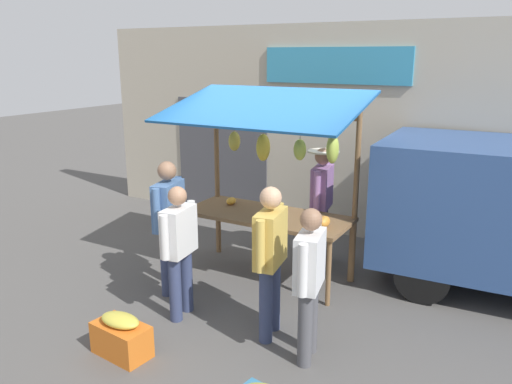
% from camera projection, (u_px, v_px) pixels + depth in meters
% --- Properties ---
extents(ground_plane, '(40.00, 40.00, 0.00)m').
position_uv_depth(ground_plane, '(267.00, 275.00, 6.93)').
color(ground_plane, '#514F4C').
extents(street_backdrop, '(9.00, 0.30, 3.40)m').
position_uv_depth(street_backdrop, '(329.00, 131.00, 8.34)').
color(street_backdrop, '#B2A893').
rests_on(street_backdrop, ground).
extents(market_stall, '(2.50, 1.46, 2.50)m').
position_uv_depth(market_stall, '(270.00, 164.00, 6.54)').
color(market_stall, brown).
rests_on(market_stall, ground).
extents(vendor_with_sunhat, '(0.44, 0.70, 1.69)m').
position_uv_depth(vendor_with_sunhat, '(322.00, 196.00, 7.07)').
color(vendor_with_sunhat, '#4C4C51').
rests_on(vendor_with_sunhat, ground).
extents(shopper_in_grey_tee, '(0.31, 0.66, 1.55)m').
position_uv_depth(shopper_in_grey_tee, '(309.00, 275.00, 4.82)').
color(shopper_in_grey_tee, '#4C4C51').
rests_on(shopper_in_grey_tee, ground).
extents(shopper_with_ponytail, '(0.28, 0.66, 1.54)m').
position_uv_depth(shopper_with_ponytail, '(179.00, 244.00, 5.65)').
color(shopper_with_ponytail, navy).
rests_on(shopper_with_ponytail, ground).
extents(shopper_with_shopping_bag, '(0.30, 0.69, 1.64)m').
position_uv_depth(shopper_with_shopping_bag, '(270.00, 252.00, 5.21)').
color(shopper_with_shopping_bag, navy).
rests_on(shopper_with_shopping_bag, ground).
extents(shopper_in_striped_shirt, '(0.33, 0.70, 1.68)m').
position_uv_depth(shopper_in_striped_shirt, '(169.00, 217.00, 6.24)').
color(shopper_in_striped_shirt, navy).
rests_on(shopper_in_striped_shirt, ground).
extents(produce_crate_near, '(0.62, 0.39, 0.44)m').
position_uv_depth(produce_crate_near, '(121.00, 336.00, 5.05)').
color(produce_crate_near, '#D1661E').
rests_on(produce_crate_near, ground).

